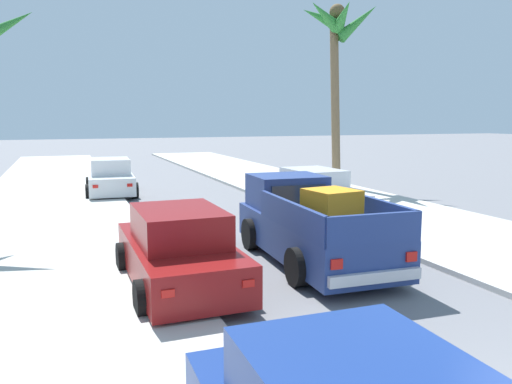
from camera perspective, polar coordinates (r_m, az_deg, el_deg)
The scene contains 9 objects.
sidewalk_left at distance 14.90m, azimuth -22.42°, elevation -4.49°, with size 5.28×60.00×0.12m, color beige.
sidewalk_right at distance 17.93m, azimuth 13.19°, elevation -1.98°, with size 5.28×60.00×0.12m, color beige.
curb_left at distance 14.91m, azimuth -17.63°, elevation -4.27°, with size 0.16×60.00×0.10m, color silver.
curb_right at distance 17.27m, azimuth 9.77°, elevation -2.30°, with size 0.16×60.00×0.10m, color silver.
pickup_truck at distance 11.49m, azimuth 6.10°, elevation -3.76°, with size 2.39×5.29×1.80m.
car_right_near at distance 22.08m, azimuth -16.11°, elevation 1.54°, with size 2.20×4.33×1.54m.
car_left_mid at distance 9.75m, azimuth -8.73°, elevation -6.58°, with size 2.04×4.27×1.54m.
car_right_mid at distance 16.87m, azimuth 6.61°, elevation -0.20°, with size 2.13×4.30×1.54m.
palm_tree_left_mid at distance 23.93m, azimuth 9.22°, elevation 16.87°, with size 3.78×3.53×8.26m.
Camera 1 is at (-4.76, -2.55, 3.21)m, focal length 35.39 mm.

